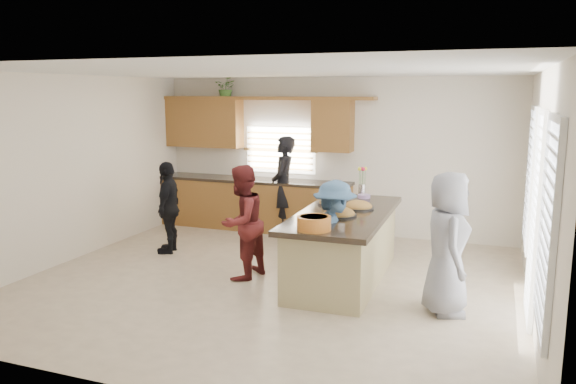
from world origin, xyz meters
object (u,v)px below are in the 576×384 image
at_px(woman_left_back, 283,186).
at_px(woman_left_mid, 242,222).
at_px(woman_right_front, 447,244).
at_px(woman_left_front, 169,207).
at_px(island, 344,247).
at_px(salad_bowl, 314,222).
at_px(woman_right_back, 334,238).

distance_m(woman_left_back, woman_left_mid, 2.52).
bearing_deg(woman_right_front, woman_left_front, 61.00).
bearing_deg(island, salad_bowl, -94.89).
xyz_separation_m(woman_left_back, woman_left_front, (-1.29, -1.74, -0.15)).
relative_size(island, woman_right_front, 1.64).
relative_size(island, woman_left_mid, 1.73).
relative_size(woman_left_back, woman_left_mid, 1.13).
xyz_separation_m(woman_left_front, woman_right_front, (4.37, -1.06, 0.10)).
bearing_deg(salad_bowl, woman_left_mid, 151.17).
relative_size(island, woman_right_back, 1.85).
xyz_separation_m(salad_bowl, woman_left_mid, (-1.26, 0.69, -0.25)).
bearing_deg(island, woman_left_back, 127.78).
bearing_deg(woman_left_back, woman_right_back, 21.82).
bearing_deg(woman_right_back, woman_right_front, -100.56).
distance_m(woman_left_mid, woman_left_front, 1.80).
relative_size(salad_bowl, woman_left_mid, 0.25).
xyz_separation_m(salad_bowl, woman_right_front, (1.48, 0.38, -0.21)).
relative_size(island, woman_left_back, 1.54).
xyz_separation_m(woman_left_back, woman_right_front, (3.08, -2.81, -0.05)).
bearing_deg(island, woman_right_back, -88.09).
height_order(salad_bowl, woman_right_front, woman_right_front).
xyz_separation_m(salad_bowl, woman_left_back, (-1.60, 3.19, -0.16)).
height_order(woman_left_back, woman_right_back, woman_left_back).
height_order(island, woman_left_back, woman_left_back).
bearing_deg(salad_bowl, island, 86.25).
height_order(island, woman_right_back, woman_right_back).
height_order(salad_bowl, woman_right_back, woman_right_back).
bearing_deg(woman_left_mid, woman_right_back, 93.93).
bearing_deg(woman_right_back, woman_left_back, 27.58).
height_order(island, woman_right_front, woman_right_front).
relative_size(woman_left_back, woman_right_back, 1.21).
bearing_deg(woman_left_front, woman_right_back, 57.33).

